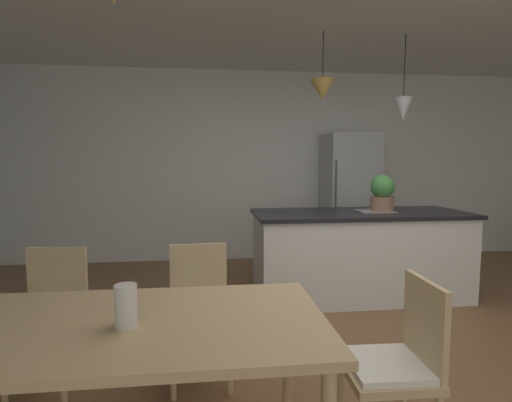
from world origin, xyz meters
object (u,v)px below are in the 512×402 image
(vase_on_dining_table, at_px, (126,306))
(potted_plant_on_island, at_px, (382,193))
(chair_far_left, at_px, (49,314))
(kitchen_island, at_px, (359,253))
(chair_far_right, at_px, (200,308))
(dining_table, at_px, (86,337))
(chair_kitchen_end, at_px, (397,362))
(refrigerator, at_px, (349,198))

(vase_on_dining_table, bearing_deg, potted_plant_on_island, 47.26)
(chair_far_left, distance_m, kitchen_island, 2.94)
(potted_plant_on_island, bearing_deg, chair_far_right, -142.41)
(dining_table, height_order, vase_on_dining_table, vase_on_dining_table)
(kitchen_island, bearing_deg, vase_on_dining_table, -129.50)
(chair_far_right, bearing_deg, chair_far_left, -179.99)
(chair_kitchen_end, bearing_deg, refrigerator, 73.61)
(refrigerator, relative_size, potted_plant_on_island, 4.69)
(refrigerator, distance_m, potted_plant_on_island, 1.49)
(refrigerator, xyz_separation_m, potted_plant_on_island, (-0.18, -1.47, 0.19))
(dining_table, bearing_deg, potted_plant_on_island, 44.17)
(chair_kitchen_end, bearing_deg, potted_plant_on_island, 67.91)
(chair_far_right, relative_size, chair_far_left, 1.00)
(kitchen_island, bearing_deg, chair_kitchen_end, -106.89)
(chair_far_left, xyz_separation_m, refrigerator, (2.97, 2.90, 0.43))
(refrigerator, bearing_deg, chair_far_right, -125.14)
(kitchen_island, height_order, vase_on_dining_table, vase_on_dining_table)
(chair_far_right, bearing_deg, kitchen_island, 41.32)
(kitchen_island, relative_size, refrigerator, 1.22)
(dining_table, height_order, potted_plant_on_island, potted_plant_on_island)
(kitchen_island, bearing_deg, chair_far_right, -138.68)
(chair_kitchen_end, bearing_deg, chair_far_left, 156.13)
(dining_table, relative_size, chair_kitchen_end, 2.39)
(chair_far_left, relative_size, kitchen_island, 0.39)
(chair_far_right, bearing_deg, dining_table, -119.34)
(chair_far_right, distance_m, chair_far_left, 0.93)
(chair_far_left, bearing_deg, chair_far_right, 0.01)
(chair_far_right, xyz_separation_m, refrigerator, (2.04, 2.90, 0.43))
(dining_table, height_order, refrigerator, refrigerator)
(chair_kitchen_end, relative_size, kitchen_island, 0.39)
(chair_far_left, distance_m, vase_on_dining_table, 1.15)
(potted_plant_on_island, bearing_deg, kitchen_island, 180.00)
(potted_plant_on_island, bearing_deg, chair_far_left, -152.80)
(chair_kitchen_end, bearing_deg, kitchen_island, 73.11)
(dining_table, distance_m, chair_kitchen_end, 1.42)
(chair_far_left, bearing_deg, chair_kitchen_end, -23.87)
(potted_plant_on_island, bearing_deg, dining_table, -135.83)
(chair_kitchen_end, distance_m, kitchen_island, 2.37)
(chair_far_left, xyz_separation_m, potted_plant_on_island, (2.79, 1.44, 0.62))
(kitchen_island, distance_m, refrigerator, 1.59)
(kitchen_island, bearing_deg, dining_table, -132.83)
(chair_far_left, bearing_deg, kitchen_island, 29.27)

